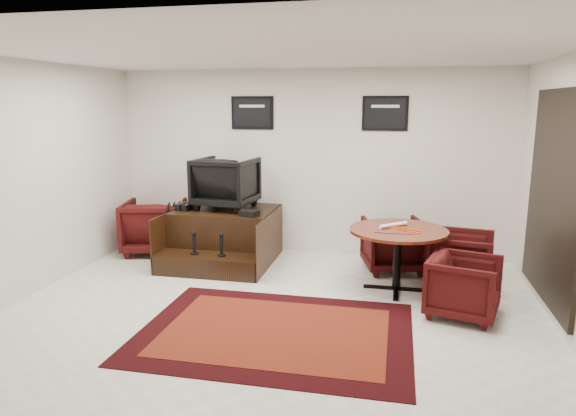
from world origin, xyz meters
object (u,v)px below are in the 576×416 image
Objects in this scene: shine_chair at (226,180)px; table_chair_back at (393,242)px; shine_podium at (224,237)px; armchair_side at (154,224)px; table_chair_corner at (464,284)px; meeting_table at (398,236)px; table_chair_window at (461,257)px.

table_chair_back is at bearing -175.98° from shine_chair.
shine_podium is 1.68× the size of armchair_side.
shine_chair is 1.14× the size of table_chair_corner.
table_chair_back is (2.45, -0.08, -0.78)m from shine_chair.
table_chair_back is at bearing 43.51° from table_chair_corner.
shine_podium is at bearing 158.11° from armchair_side.
table_chair_back is (-0.06, 0.79, -0.29)m from meeting_table.
shine_chair is at bearing 79.95° from table_chair_corner.
table_chair_corner is at bearing -23.37° from shine_podium.
table_chair_window is at bearing 159.29° from armchair_side.
meeting_table is 0.84m from table_chair_back.
shine_chair is (0.00, 0.15, 0.83)m from shine_podium.
meeting_table is (2.51, -0.72, 0.34)m from shine_podium.
armchair_side reaches higher than shine_podium.
table_chair_window is (3.30, -0.56, -0.79)m from shine_chair.
armchair_side is 1.13× the size of table_chair_back.
shine_podium is 3.51m from table_chair_corner.
meeting_table is at bearing 166.77° from shine_chair.
meeting_table is 1.03m from table_chair_corner.
armchair_side is (-1.20, 0.18, 0.10)m from shine_podium.
meeting_table is 0.90m from table_chair_window.
armchair_side is at bearing 92.45° from table_chair_window.
shine_podium is at bearing -13.18° from table_chair_back.
table_chair_corner is at bearing 147.22° from armchair_side.
table_chair_window is at bearing -7.12° from shine_podium.
table_chair_corner is at bearing 103.23° from table_chair_back.
table_chair_corner is (0.78, -1.46, -0.03)m from table_chair_back.
table_chair_back is 0.98m from table_chair_window.
armchair_side reaches higher than table_chair_window.
table_chair_back is (2.45, 0.07, 0.05)m from shine_podium.
armchair_side is 4.54m from table_chair_window.
shine_podium is 3.33m from table_chair_window.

